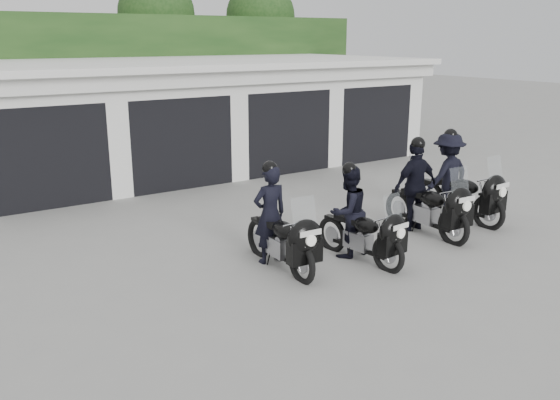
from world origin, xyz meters
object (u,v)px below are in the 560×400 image
police_bike_d (454,180)px  police_bike_b (355,218)px  police_bike_c (422,192)px  police_bike_a (279,226)px

police_bike_d → police_bike_b: bearing=-172.0°
police_bike_c → police_bike_d: (1.19, 0.26, 0.02)m
police_bike_a → police_bike_c: 3.24m
police_bike_a → police_bike_b: bearing=-13.5°
police_bike_a → police_bike_b: (1.27, -0.36, 0.01)m
police_bike_a → police_bike_b: police_bike_a is taller
police_bike_b → police_bike_c: police_bike_c is taller
police_bike_b → police_bike_c: size_ratio=0.90×
police_bike_a → police_bike_c: bearing=2.9°
police_bike_a → police_bike_d: (4.43, 0.29, 0.11)m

